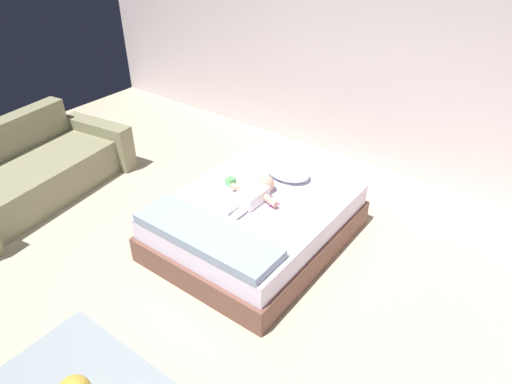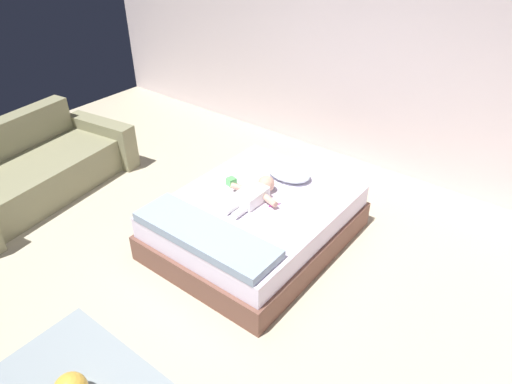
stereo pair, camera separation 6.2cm
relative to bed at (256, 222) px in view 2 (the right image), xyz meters
The scene contains 9 objects.
ground_plane 0.96m from the bed, 98.93° to the right, with size 8.00×8.00×0.00m, color #B6AA8F.
wall_behind_bed 2.36m from the bed, 94.02° to the left, with size 8.00×0.12×2.67m, color silver.
bed is the anchor object (origin of this frame).
pillow 0.60m from the bed, 90.59° to the left, with size 0.45×0.32×0.12m.
baby 0.29m from the bed, 146.18° to the left, with size 0.52×0.60×0.16m.
toothbrush 0.30m from the bed, 16.96° to the left, with size 0.07×0.12×0.02m.
couch 2.55m from the bed, 161.46° to the right, with size 1.26×2.12×0.77m.
blanket 0.71m from the bed, 90.00° to the right, with size 1.29×0.40×0.08m.
toy_block 0.45m from the bed, 168.41° to the left, with size 0.09×0.09×0.08m.
Camera 2 is at (2.23, -1.75, 2.77)m, focal length 32.20 mm.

